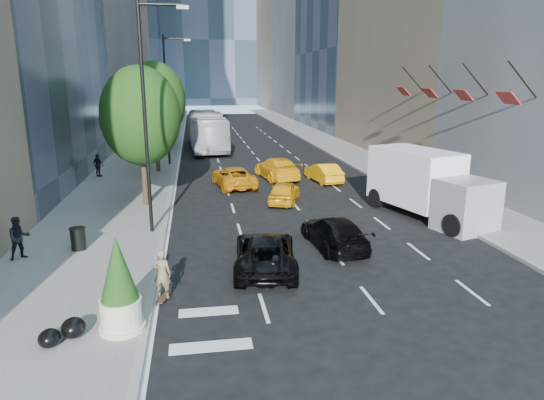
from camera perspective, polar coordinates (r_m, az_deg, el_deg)
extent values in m
plane|color=black|center=(19.45, 4.70, -6.75)|extent=(160.00, 160.00, 0.00)
cube|color=slate|center=(48.34, -14.49, 5.57)|extent=(6.00, 120.00, 0.15)
cube|color=slate|center=(50.23, 7.74, 6.20)|extent=(4.00, 120.00, 0.15)
cylinder|color=black|center=(21.80, -14.71, 9.04)|extent=(0.16, 0.16, 10.00)
cylinder|color=black|center=(21.86, -13.02, 21.52)|extent=(1.80, 0.12, 0.12)
cube|color=#99998C|center=(21.81, -10.47, 21.39)|extent=(0.50, 0.22, 0.15)
cylinder|color=black|center=(39.72, -12.31, 11.29)|extent=(0.16, 0.16, 10.00)
cylinder|color=black|center=(39.75, -11.32, 18.13)|extent=(1.80, 0.12, 0.12)
cube|color=#99998C|center=(39.73, -9.95, 18.04)|extent=(0.50, 0.22, 0.15)
cylinder|color=#311F13|center=(27.27, -14.77, 2.70)|extent=(0.30, 0.30, 3.15)
ellipsoid|color=#11350E|center=(26.84, -15.21, 9.52)|extent=(4.20, 4.20, 5.25)
cylinder|color=#311F13|center=(37.09, -13.36, 5.90)|extent=(0.30, 0.30, 3.38)
ellipsoid|color=#11350E|center=(36.77, -13.67, 11.28)|extent=(4.50, 4.50, 5.62)
cylinder|color=#311F13|center=(49.99, -12.32, 7.74)|extent=(0.30, 0.30, 2.93)
ellipsoid|color=#11350E|center=(49.76, -12.51, 11.20)|extent=(3.90, 3.90, 4.88)
cylinder|color=black|center=(57.81, -11.17, 9.76)|extent=(0.14, 0.14, 5.20)
imported|color=black|center=(57.72, -11.25, 11.35)|extent=(2.48, 0.53, 1.00)
cylinder|color=black|center=(26.65, 27.37, 12.47)|extent=(1.75, 0.08, 1.75)
cube|color=#9F2F24|center=(26.29, 25.99, 10.75)|extent=(0.64, 1.30, 0.64)
cylinder|color=black|center=(29.98, 22.82, 12.95)|extent=(1.75, 0.08, 1.75)
cube|color=#9F2F24|center=(29.67, 21.57, 11.42)|extent=(0.64, 1.30, 0.64)
cylinder|color=black|center=(33.47, 19.18, 13.28)|extent=(1.75, 0.08, 1.75)
cube|color=#9F2F24|center=(33.18, 18.05, 11.89)|extent=(0.64, 1.30, 0.64)
cylinder|color=black|center=(37.06, 16.23, 13.51)|extent=(1.75, 0.08, 1.75)
cube|color=#9F2F24|center=(36.80, 15.20, 12.25)|extent=(0.64, 1.30, 0.64)
imported|color=#736348|center=(15.90, -12.78, -8.85)|extent=(0.67, 0.54, 1.61)
imported|color=black|center=(18.02, -0.80, -6.18)|extent=(2.78, 5.00, 1.32)
imported|color=black|center=(20.44, 7.35, -3.82)|extent=(2.18, 4.63, 1.31)
imported|color=orange|center=(27.57, 1.44, 0.97)|extent=(2.61, 4.01, 1.27)
imported|color=#FFAB0D|center=(33.38, 6.07, 3.25)|extent=(1.93, 4.09, 1.30)
imported|color=orange|center=(31.68, -4.52, 2.73)|extent=(2.91, 5.09, 1.34)
imported|color=#FFB20D|center=(34.17, 0.60, 3.76)|extent=(2.90, 5.46, 1.51)
imported|color=silver|center=(49.03, -7.68, 8.10)|extent=(3.72, 13.38, 3.69)
cube|color=white|center=(26.37, 16.44, 2.66)|extent=(3.73, 5.30, 2.82)
cube|color=gray|center=(24.06, 21.87, -0.65)|extent=(2.88, 2.67, 2.40)
cylinder|color=black|center=(23.18, 20.59, -2.80)|extent=(0.64, 1.10, 1.04)
cylinder|color=black|center=(24.76, 24.16, -2.10)|extent=(0.64, 1.10, 1.04)
cylinder|color=black|center=(27.23, 12.20, 0.24)|extent=(0.64, 1.10, 1.04)
cylinder|color=black|center=(28.59, 15.71, 0.68)|extent=(0.64, 1.10, 1.04)
imported|color=black|center=(20.93, -27.62, -3.99)|extent=(1.03, 0.97, 1.68)
imported|color=black|center=(36.25, -19.77, 3.87)|extent=(1.01, 0.90, 1.64)
cylinder|color=black|center=(21.18, -21.84, -4.30)|extent=(0.58, 0.58, 0.88)
cylinder|color=beige|center=(14.33, -17.29, -12.69)|extent=(1.14, 1.14, 0.91)
cone|color=#11350E|center=(13.79, -17.71, -7.61)|extent=(1.02, 1.02, 1.82)
ellipsoid|color=black|center=(14.44, -22.33, -13.73)|extent=(0.65, 0.71, 0.55)
ellipsoid|color=black|center=(14.24, -24.72, -14.55)|extent=(0.57, 0.62, 0.48)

